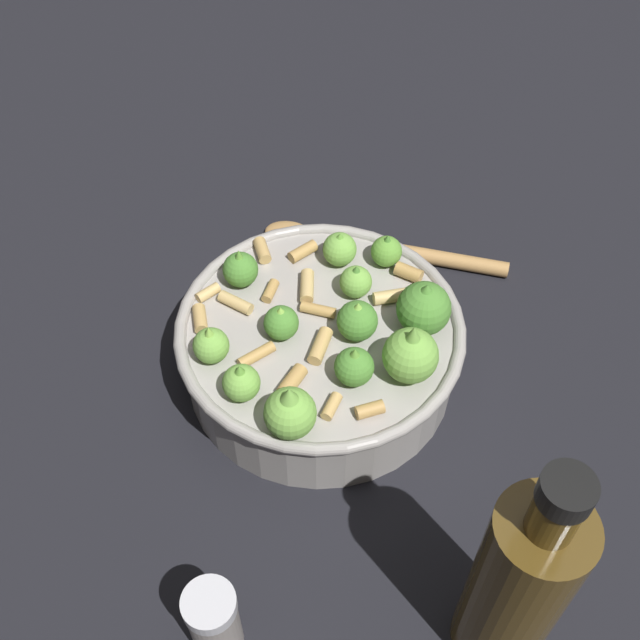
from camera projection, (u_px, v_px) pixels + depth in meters
ground_plane at (320, 371)px, 0.74m from camera, size 2.40×2.40×0.00m
cooking_pan at (323, 344)px, 0.71m from camera, size 0.25×0.25×0.13m
pepper_shaker at (214, 621)px, 0.55m from camera, size 0.04×0.04×0.08m
olive_oil_bottle at (518, 586)px, 0.51m from camera, size 0.06×0.06×0.24m
wooden_spoon at (370, 247)px, 0.83m from camera, size 0.04×0.26×0.02m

